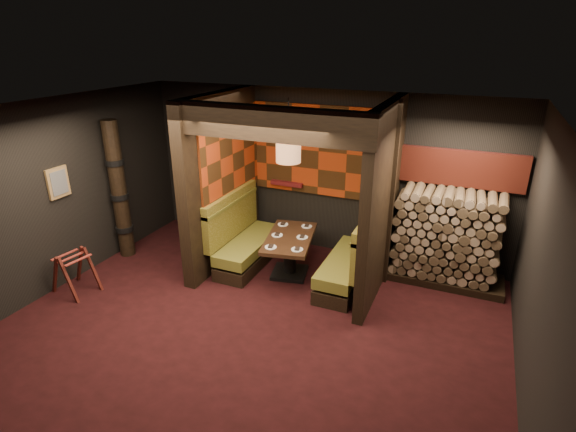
# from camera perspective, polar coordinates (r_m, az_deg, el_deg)

# --- Properties ---
(floor) EXTENTS (6.50, 5.50, 0.02)m
(floor) POSITION_cam_1_polar(r_m,az_deg,el_deg) (6.25, -4.86, -14.13)
(floor) COLOR black
(floor) RESTS_ON ground
(ceiling) EXTENTS (6.50, 5.50, 0.02)m
(ceiling) POSITION_cam_1_polar(r_m,az_deg,el_deg) (5.11, -5.92, 12.81)
(ceiling) COLOR black
(ceiling) RESTS_ON ground
(wall_back) EXTENTS (6.50, 0.02, 2.85)m
(wall_back) POSITION_cam_1_polar(r_m,az_deg,el_deg) (7.90, 4.20, 5.53)
(wall_back) COLOR black
(wall_back) RESTS_ON ground
(wall_front) EXTENTS (6.50, 0.02, 2.85)m
(wall_front) POSITION_cam_1_polar(r_m,az_deg,el_deg) (3.72, -26.99, -18.11)
(wall_front) COLOR black
(wall_front) RESTS_ON ground
(wall_left) EXTENTS (0.02, 5.50, 2.85)m
(wall_left) POSITION_cam_1_polar(r_m,az_deg,el_deg) (7.56, -27.68, 2.20)
(wall_left) COLOR black
(wall_left) RESTS_ON ground
(wall_right) EXTENTS (0.02, 5.50, 2.85)m
(wall_right) POSITION_cam_1_polar(r_m,az_deg,el_deg) (5.01, 29.97, -7.83)
(wall_right) COLOR black
(wall_right) RESTS_ON ground
(partition_left) EXTENTS (0.20, 2.20, 2.85)m
(partition_left) POSITION_cam_1_polar(r_m,az_deg,el_deg) (7.50, -8.48, 4.42)
(partition_left) COLOR black
(partition_left) RESTS_ON floor
(partition_right) EXTENTS (0.15, 2.10, 2.85)m
(partition_right) POSITION_cam_1_polar(r_m,az_deg,el_deg) (6.61, 11.81, 1.73)
(partition_right) COLOR black
(partition_right) RESTS_ON floor
(header_beam) EXTENTS (2.85, 0.18, 0.44)m
(header_beam) POSITION_cam_1_polar(r_m,az_deg,el_deg) (5.77, -2.64, 11.66)
(header_beam) COLOR black
(header_beam) RESTS_ON partition_left
(tapa_back_panel) EXTENTS (2.40, 0.06, 1.55)m
(tapa_back_panel) POSITION_cam_1_polar(r_m,az_deg,el_deg) (7.76, 3.99, 8.25)
(tapa_back_panel) COLOR #A6330E
(tapa_back_panel) RESTS_ON wall_back
(tapa_side_panel) EXTENTS (0.04, 1.85, 1.45)m
(tapa_side_panel) POSITION_cam_1_polar(r_m,az_deg,el_deg) (7.46, -7.17, 7.81)
(tapa_side_panel) COLOR #A6330E
(tapa_side_panel) RESTS_ON partition_left
(lacquer_shelf) EXTENTS (0.60, 0.12, 0.07)m
(lacquer_shelf) POSITION_cam_1_polar(r_m,az_deg,el_deg) (8.08, -0.13, 4.16)
(lacquer_shelf) COLOR #5A1318
(lacquer_shelf) RESTS_ON wall_back
(booth_bench_left) EXTENTS (0.68, 1.60, 1.14)m
(booth_bench_left) POSITION_cam_1_polar(r_m,az_deg,el_deg) (7.69, -5.57, -3.20)
(booth_bench_left) COLOR black
(booth_bench_left) RESTS_ON floor
(booth_bench_right) EXTENTS (0.68, 1.60, 1.14)m
(booth_bench_right) POSITION_cam_1_polar(r_m,az_deg,el_deg) (7.05, 8.15, -5.79)
(booth_bench_right) COLOR black
(booth_bench_right) RESTS_ON floor
(dining_table) EXTENTS (0.95, 1.41, 0.68)m
(dining_table) POSITION_cam_1_polar(r_m,az_deg,el_deg) (7.25, 0.21, -4.29)
(dining_table) COLOR black
(dining_table) RESTS_ON floor
(place_settings) EXTENTS (0.76, 1.13, 0.03)m
(place_settings) POSITION_cam_1_polar(r_m,az_deg,el_deg) (7.14, 0.21, -2.54)
(place_settings) COLOR white
(place_settings) RESTS_ON dining_table
(pendant_lamp) EXTENTS (0.37, 0.37, 0.93)m
(pendant_lamp) POSITION_cam_1_polar(r_m,az_deg,el_deg) (6.62, 0.06, 8.75)
(pendant_lamp) COLOR #AD7246
(pendant_lamp) RESTS_ON ceiling
(framed_picture) EXTENTS (0.05, 0.36, 0.46)m
(framed_picture) POSITION_cam_1_polar(r_m,az_deg,el_deg) (7.53, -27.16, 3.80)
(framed_picture) COLOR #9B7544
(framed_picture) RESTS_ON wall_left
(luggage_rack) EXTENTS (0.71, 0.54, 0.71)m
(luggage_rack) POSITION_cam_1_polar(r_m,az_deg,el_deg) (7.57, -25.52, -6.26)
(luggage_rack) COLOR #44150F
(luggage_rack) RESTS_ON floor
(totem_column) EXTENTS (0.31, 0.31, 2.40)m
(totem_column) POSITION_cam_1_polar(r_m,az_deg,el_deg) (8.17, -20.67, 2.94)
(totem_column) COLOR black
(totem_column) RESTS_ON floor
(firewood_stack) EXTENTS (1.73, 0.70, 1.50)m
(firewood_stack) POSITION_cam_1_polar(r_m,az_deg,el_deg) (7.36, 19.98, -2.70)
(firewood_stack) COLOR black
(firewood_stack) RESTS_ON floor
(mosaic_header) EXTENTS (1.83, 0.10, 0.56)m
(mosaic_header) POSITION_cam_1_polar(r_m,az_deg,el_deg) (7.34, 21.23, 5.64)
(mosaic_header) COLOR maroon
(mosaic_header) RESTS_ON wall_back
(bay_front_post) EXTENTS (0.08, 0.08, 2.85)m
(bay_front_post) POSITION_cam_1_polar(r_m,az_deg,el_deg) (6.83, 13.01, 2.32)
(bay_front_post) COLOR black
(bay_front_post) RESTS_ON floor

